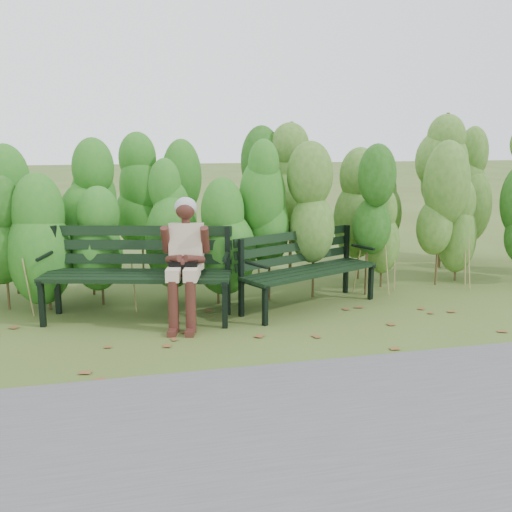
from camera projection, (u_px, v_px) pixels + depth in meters
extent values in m
plane|color=#40501E|center=(264.00, 332.00, 6.32)|extent=(80.00, 80.00, 0.00)
cube|color=#474749|center=(341.00, 428.00, 4.23)|extent=(60.00, 2.50, 0.01)
cylinder|color=#47381E|center=(3.00, 281.00, 6.84)|extent=(0.03, 0.03, 0.80)
cylinder|color=#47381E|center=(59.00, 278.00, 6.99)|extent=(0.03, 0.03, 0.80)
ellipsoid|color=#256D1F|center=(55.00, 224.00, 6.86)|extent=(0.64, 0.64, 1.44)
cylinder|color=#47381E|center=(113.00, 276.00, 7.13)|extent=(0.03, 0.03, 0.80)
ellipsoid|color=#256D1F|center=(110.00, 222.00, 7.00)|extent=(0.64, 0.64, 1.44)
cylinder|color=#47381E|center=(164.00, 273.00, 7.27)|extent=(0.03, 0.03, 0.80)
ellipsoid|color=#256D1F|center=(163.00, 221.00, 7.14)|extent=(0.64, 0.64, 1.44)
cylinder|color=#47381E|center=(214.00, 270.00, 7.41)|extent=(0.03, 0.03, 0.80)
ellipsoid|color=#256D1F|center=(213.00, 219.00, 7.29)|extent=(0.64, 0.64, 1.44)
cylinder|color=#47381E|center=(262.00, 268.00, 7.55)|extent=(0.03, 0.03, 0.80)
ellipsoid|color=#256D1F|center=(262.00, 217.00, 7.43)|extent=(0.64, 0.64, 1.44)
cylinder|color=#47381E|center=(308.00, 265.00, 7.70)|extent=(0.03, 0.03, 0.80)
ellipsoid|color=#256D1F|center=(309.00, 216.00, 7.57)|extent=(0.64, 0.64, 1.44)
cylinder|color=#47381E|center=(352.00, 263.00, 7.84)|extent=(0.03, 0.03, 0.80)
ellipsoid|color=#256D1F|center=(354.00, 214.00, 7.71)|extent=(0.64, 0.64, 1.44)
cylinder|color=#47381E|center=(395.00, 261.00, 7.98)|extent=(0.03, 0.03, 0.80)
ellipsoid|color=#256D1F|center=(397.00, 213.00, 7.85)|extent=(0.64, 0.64, 1.44)
cylinder|color=#47381E|center=(436.00, 258.00, 8.12)|extent=(0.03, 0.03, 0.80)
ellipsoid|color=#256D1F|center=(439.00, 212.00, 8.00)|extent=(0.64, 0.64, 1.44)
cylinder|color=#47381E|center=(476.00, 256.00, 8.26)|extent=(0.03, 0.03, 0.80)
ellipsoid|color=#256D1F|center=(479.00, 210.00, 8.14)|extent=(0.64, 0.64, 1.44)
cylinder|color=#47381E|center=(20.00, 252.00, 7.78)|extent=(0.04, 0.04, 1.10)
ellipsoid|color=#1A4A0E|center=(15.00, 184.00, 7.61)|extent=(0.70, 0.70, 1.98)
cylinder|color=#47381E|center=(81.00, 249.00, 7.96)|extent=(0.04, 0.04, 1.10)
ellipsoid|color=#1A4A0E|center=(78.00, 183.00, 7.79)|extent=(0.70, 0.70, 1.98)
cylinder|color=#47381E|center=(140.00, 247.00, 8.14)|extent=(0.04, 0.04, 1.10)
ellipsoid|color=#1A4A0E|center=(137.00, 182.00, 7.97)|extent=(0.70, 0.70, 1.98)
cylinder|color=#47381E|center=(196.00, 245.00, 8.32)|extent=(0.04, 0.04, 1.10)
ellipsoid|color=#1A4A0E|center=(195.00, 181.00, 8.14)|extent=(0.70, 0.70, 1.98)
cylinder|color=#47381E|center=(250.00, 242.00, 8.50)|extent=(0.04, 0.04, 1.10)
ellipsoid|color=#1A4A0E|center=(250.00, 180.00, 8.32)|extent=(0.70, 0.70, 1.98)
cylinder|color=#47381E|center=(301.00, 240.00, 8.67)|extent=(0.04, 0.04, 1.10)
ellipsoid|color=#1A4A0E|center=(302.00, 179.00, 8.50)|extent=(0.70, 0.70, 1.98)
cylinder|color=#47381E|center=(351.00, 238.00, 8.85)|extent=(0.04, 0.04, 1.10)
ellipsoid|color=#1A4A0E|center=(353.00, 178.00, 8.68)|extent=(0.70, 0.70, 1.98)
cylinder|color=#47381E|center=(398.00, 236.00, 9.03)|extent=(0.04, 0.04, 1.10)
ellipsoid|color=#1A4A0E|center=(401.00, 177.00, 8.86)|extent=(0.70, 0.70, 1.98)
cylinder|color=#47381E|center=(444.00, 234.00, 9.21)|extent=(0.04, 0.04, 1.10)
ellipsoid|color=#1A4A0E|center=(447.00, 177.00, 9.04)|extent=(0.70, 0.70, 1.98)
cylinder|color=#47381E|center=(488.00, 232.00, 9.39)|extent=(0.04, 0.04, 1.10)
ellipsoid|color=#1A4A0E|center=(492.00, 176.00, 9.21)|extent=(0.70, 0.70, 1.98)
cube|color=brown|center=(166.00, 339.00, 6.08)|extent=(0.11, 0.11, 0.01)
cube|color=brown|center=(181.00, 345.00, 5.90)|extent=(0.11, 0.11, 0.01)
cube|color=brown|center=(369.00, 300.00, 7.56)|extent=(0.11, 0.11, 0.01)
cube|color=brown|center=(448.00, 340.00, 6.04)|extent=(0.11, 0.11, 0.01)
cube|color=brown|center=(127.00, 350.00, 5.76)|extent=(0.09, 0.10, 0.01)
cube|color=brown|center=(185.00, 333.00, 6.28)|extent=(0.10, 0.11, 0.01)
cube|color=brown|center=(439.00, 311.00, 7.08)|extent=(0.11, 0.11, 0.01)
cube|color=brown|center=(153.00, 332.00, 6.32)|extent=(0.11, 0.11, 0.01)
cube|color=brown|center=(115.00, 387.00, 4.92)|extent=(0.11, 0.11, 0.01)
cube|color=brown|center=(233.00, 309.00, 7.14)|extent=(0.10, 0.11, 0.01)
cube|color=brown|center=(437.00, 295.00, 7.78)|extent=(0.09, 0.11, 0.01)
cube|color=brown|center=(231.00, 327.00, 6.46)|extent=(0.09, 0.07, 0.01)
cube|color=brown|center=(137.00, 316.00, 6.88)|extent=(0.10, 0.11, 0.01)
cube|color=brown|center=(315.00, 367.00, 5.35)|extent=(0.08, 0.10, 0.01)
cube|color=brown|center=(66.00, 363.00, 5.44)|extent=(0.11, 0.10, 0.01)
cube|color=brown|center=(65.00, 390.00, 4.87)|extent=(0.11, 0.11, 0.01)
cube|color=brown|center=(224.00, 369.00, 5.30)|extent=(0.11, 0.11, 0.01)
cube|color=brown|center=(36.00, 325.00, 6.55)|extent=(0.08, 0.10, 0.01)
cube|color=brown|center=(463.00, 323.00, 6.61)|extent=(0.11, 0.09, 0.01)
cube|color=brown|center=(500.00, 346.00, 5.88)|extent=(0.09, 0.07, 0.01)
cube|color=brown|center=(284.00, 365.00, 5.41)|extent=(0.09, 0.11, 0.01)
cube|color=black|center=(132.00, 280.00, 6.39)|extent=(2.03, 0.65, 0.05)
cube|color=black|center=(135.00, 277.00, 6.53)|extent=(2.03, 0.65, 0.05)
cube|color=black|center=(138.00, 274.00, 6.67)|extent=(2.03, 0.65, 0.05)
cube|color=black|center=(141.00, 272.00, 6.81)|extent=(2.03, 0.65, 0.05)
cube|color=black|center=(142.00, 259.00, 6.89)|extent=(2.02, 0.59, 0.12)
cube|color=black|center=(142.00, 245.00, 6.88)|extent=(2.02, 0.59, 0.12)
cube|color=black|center=(142.00, 231.00, 6.86)|extent=(2.02, 0.59, 0.12)
cube|color=black|center=(42.00, 304.00, 6.44)|extent=(0.07, 0.07, 0.52)
cube|color=black|center=(56.00, 270.00, 6.88)|extent=(0.07, 0.07, 1.03)
cube|color=black|center=(48.00, 277.00, 6.62)|extent=(0.20, 0.57, 0.05)
cylinder|color=black|center=(45.00, 256.00, 6.52)|extent=(0.15, 0.43, 0.04)
cube|color=black|center=(225.00, 305.00, 6.41)|extent=(0.07, 0.07, 0.52)
cube|color=black|center=(228.00, 271.00, 6.84)|extent=(0.07, 0.07, 1.03)
cube|color=black|center=(226.00, 278.00, 6.58)|extent=(0.20, 0.57, 0.05)
cylinder|color=black|center=(226.00, 257.00, 6.48)|extent=(0.15, 0.43, 0.04)
cube|color=black|center=(322.00, 274.00, 6.98)|extent=(1.68, 0.85, 0.04)
cube|color=black|center=(314.00, 272.00, 7.08)|extent=(1.68, 0.85, 0.04)
cube|color=black|center=(307.00, 270.00, 7.18)|extent=(1.68, 0.85, 0.04)
cube|color=black|center=(300.00, 269.00, 7.27)|extent=(1.68, 0.85, 0.04)
cube|color=black|center=(295.00, 259.00, 7.32)|extent=(1.66, 0.80, 0.11)
cube|color=black|center=(294.00, 247.00, 7.31)|extent=(1.66, 0.80, 0.11)
cube|color=black|center=(293.00, 236.00, 7.29)|extent=(1.66, 0.80, 0.11)
cube|color=black|center=(265.00, 306.00, 6.49)|extent=(0.07, 0.07, 0.45)
cube|color=black|center=(241.00, 278.00, 6.78)|extent=(0.07, 0.07, 0.90)
cube|color=black|center=(254.00, 284.00, 6.61)|extent=(0.25, 0.48, 0.04)
cylinder|color=black|center=(256.00, 265.00, 6.53)|extent=(0.19, 0.36, 0.04)
cube|color=black|center=(371.00, 282.00, 7.54)|extent=(0.07, 0.07, 0.45)
cube|color=black|center=(346.00, 259.00, 7.83)|extent=(0.07, 0.07, 0.90)
cube|color=black|center=(359.00, 264.00, 7.65)|extent=(0.25, 0.48, 0.04)
cylinder|color=black|center=(363.00, 247.00, 7.57)|extent=(0.19, 0.36, 0.04)
cube|color=tan|center=(175.00, 272.00, 6.36)|extent=(0.25, 0.45, 0.13)
cube|color=tan|center=(192.00, 272.00, 6.36)|extent=(0.25, 0.45, 0.13)
cylinder|color=#421D17|center=(173.00, 307.00, 6.26)|extent=(0.14, 0.14, 0.56)
cylinder|color=#421D17|center=(191.00, 307.00, 6.26)|extent=(0.14, 0.14, 0.56)
cube|color=#421D17|center=(173.00, 332.00, 6.23)|extent=(0.14, 0.22, 0.06)
cube|color=#421D17|center=(190.00, 332.00, 6.22)|extent=(0.14, 0.22, 0.06)
cube|color=tan|center=(187.00, 246.00, 6.58)|extent=(0.42, 0.34, 0.53)
cylinder|color=#421D17|center=(186.00, 222.00, 6.51)|extent=(0.09, 0.09, 0.10)
sphere|color=#421D17|center=(185.00, 210.00, 6.47)|extent=(0.21, 0.21, 0.21)
ellipsoid|color=gray|center=(186.00, 207.00, 6.49)|extent=(0.25, 0.23, 0.22)
cylinder|color=#421D17|center=(166.00, 240.00, 6.49)|extent=(0.14, 0.23, 0.31)
cylinder|color=#421D17|center=(205.00, 240.00, 6.48)|extent=(0.14, 0.23, 0.31)
cylinder|color=#421D17|center=(174.00, 259.00, 6.40)|extent=(0.18, 0.28, 0.13)
cylinder|color=#421D17|center=(194.00, 259.00, 6.39)|extent=(0.27, 0.23, 0.13)
sphere|color=#421D17|center=(183.00, 262.00, 6.34)|extent=(0.11, 0.11, 0.11)
cube|color=black|center=(184.00, 268.00, 6.36)|extent=(0.33, 0.20, 0.16)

